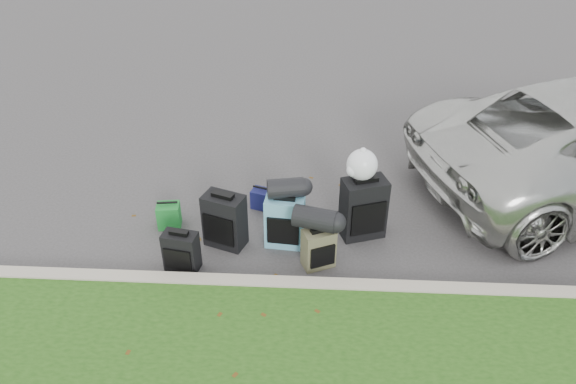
{
  "coord_description": "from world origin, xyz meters",
  "views": [
    {
      "loc": [
        0.21,
        -5.67,
        4.47
      ],
      "look_at": [
        -0.1,
        0.2,
        0.55
      ],
      "focal_mm": 35.0,
      "sensor_mm": 36.0,
      "label": 1
    }
  ],
  "objects_px": {
    "suitcase_olive": "(318,248)",
    "suitcase_large_black_right": "(363,208)",
    "suitcase_small_black": "(181,251)",
    "suitcase_large_black_left": "(225,220)",
    "tote_green": "(169,216)",
    "suitcase_teal": "(285,222)",
    "tote_navy": "(262,199)"
  },
  "relations": [
    {
      "from": "suitcase_small_black",
      "to": "suitcase_large_black_right",
      "type": "xyz_separation_m",
      "value": [
        2.16,
        0.77,
        0.15
      ]
    },
    {
      "from": "suitcase_small_black",
      "to": "tote_green",
      "type": "relative_size",
      "value": 1.52
    },
    {
      "from": "suitcase_large_black_right",
      "to": "tote_navy",
      "type": "height_order",
      "value": "suitcase_large_black_right"
    },
    {
      "from": "suitcase_small_black",
      "to": "tote_green",
      "type": "height_order",
      "value": "suitcase_small_black"
    },
    {
      "from": "suitcase_teal",
      "to": "suitcase_large_black_right",
      "type": "xyz_separation_m",
      "value": [
        0.97,
        0.24,
        0.07
      ]
    },
    {
      "from": "suitcase_small_black",
      "to": "tote_green",
      "type": "bearing_deg",
      "value": 123.59
    },
    {
      "from": "suitcase_olive",
      "to": "suitcase_large_black_right",
      "type": "bearing_deg",
      "value": 25.4
    },
    {
      "from": "suitcase_large_black_left",
      "to": "suitcase_teal",
      "type": "bearing_deg",
      "value": 23.22
    },
    {
      "from": "suitcase_small_black",
      "to": "suitcase_large_black_right",
      "type": "distance_m",
      "value": 2.29
    },
    {
      "from": "suitcase_small_black",
      "to": "suitcase_large_black_right",
      "type": "bearing_deg",
      "value": 30.19
    },
    {
      "from": "suitcase_small_black",
      "to": "suitcase_large_black_left",
      "type": "xyz_separation_m",
      "value": [
        0.45,
        0.49,
        0.1
      ]
    },
    {
      "from": "tote_navy",
      "to": "suitcase_small_black",
      "type": "bearing_deg",
      "value": -104.39
    },
    {
      "from": "suitcase_small_black",
      "to": "suitcase_large_black_left",
      "type": "relative_size",
      "value": 0.71
    },
    {
      "from": "suitcase_small_black",
      "to": "tote_navy",
      "type": "relative_size",
      "value": 1.82
    },
    {
      "from": "tote_green",
      "to": "tote_navy",
      "type": "distance_m",
      "value": 1.26
    },
    {
      "from": "tote_navy",
      "to": "suitcase_large_black_left",
      "type": "bearing_deg",
      "value": -96.88
    },
    {
      "from": "suitcase_small_black",
      "to": "suitcase_teal",
      "type": "relative_size",
      "value": 0.74
    },
    {
      "from": "suitcase_large_black_left",
      "to": "tote_navy",
      "type": "bearing_deg",
      "value": 85.6
    },
    {
      "from": "suitcase_small_black",
      "to": "suitcase_olive",
      "type": "xyz_separation_m",
      "value": [
        1.6,
        0.14,
        0.0
      ]
    },
    {
      "from": "suitcase_large_black_left",
      "to": "suitcase_small_black",
      "type": "bearing_deg",
      "value": -112.11
    },
    {
      "from": "suitcase_small_black",
      "to": "suitcase_teal",
      "type": "height_order",
      "value": "suitcase_teal"
    },
    {
      "from": "suitcase_olive",
      "to": "suitcase_large_black_right",
      "type": "relative_size",
      "value": 0.63
    },
    {
      "from": "suitcase_large_black_left",
      "to": "suitcase_large_black_right",
      "type": "xyz_separation_m",
      "value": [
        1.71,
        0.28,
        0.05
      ]
    },
    {
      "from": "suitcase_teal",
      "to": "suitcase_large_black_right",
      "type": "bearing_deg",
      "value": 19.5
    },
    {
      "from": "suitcase_olive",
      "to": "suitcase_teal",
      "type": "xyz_separation_m",
      "value": [
        -0.42,
        0.39,
        0.09
      ]
    },
    {
      "from": "suitcase_large_black_left",
      "to": "tote_green",
      "type": "distance_m",
      "value": 0.87
    },
    {
      "from": "tote_navy",
      "to": "suitcase_large_black_right",
      "type": "bearing_deg",
      "value": -3.97
    },
    {
      "from": "suitcase_teal",
      "to": "tote_green",
      "type": "height_order",
      "value": "suitcase_teal"
    },
    {
      "from": "suitcase_large_black_left",
      "to": "tote_green",
      "type": "height_order",
      "value": "suitcase_large_black_left"
    },
    {
      "from": "tote_green",
      "to": "suitcase_small_black",
      "type": "bearing_deg",
      "value": -74.11
    },
    {
      "from": "suitcase_olive",
      "to": "tote_navy",
      "type": "relative_size",
      "value": 1.84
    },
    {
      "from": "suitcase_teal",
      "to": "tote_navy",
      "type": "height_order",
      "value": "suitcase_teal"
    }
  ]
}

